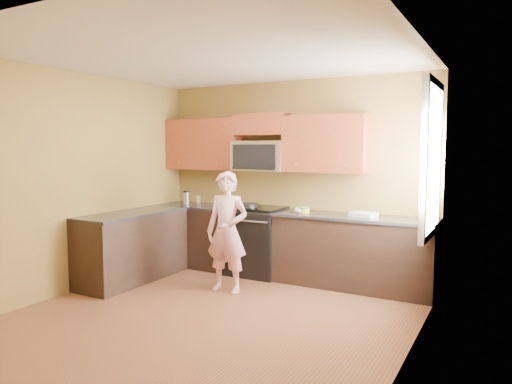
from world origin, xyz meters
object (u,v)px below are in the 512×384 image
Objects in this scene: woman at (227,232)px; butter_tub at (304,213)px; travel_mug at (186,204)px; stove at (256,240)px; frying_pan at (248,207)px; microwave at (261,171)px.

woman is 10.76× the size of butter_tub.
butter_tub is at bearing -1.45° from travel_mug.
stove is 4.72× the size of travel_mug.
frying_pan reaches higher than stove.
frying_pan is at bearing 96.37° from woman.
butter_tub is (0.73, -0.16, -0.53)m from microwave.
butter_tub is at bearing -2.82° from stove.
travel_mug reaches higher than frying_pan.
stove is 6.88× the size of butter_tub.
microwave is at bearing 89.21° from woman.
butter_tub is 1.96m from travel_mug.
woman is 1.58m from travel_mug.
travel_mug is (-1.22, -0.11, -0.53)m from microwave.
woman is (0.07, -0.88, 0.27)m from stove.
woman is 7.39× the size of travel_mug.
travel_mug is (-1.96, 0.05, 0.00)m from butter_tub.
stove is 1.25× the size of microwave.
frying_pan is 2.30× the size of travel_mug.
microwave is at bearing 89.05° from frying_pan.
microwave is at bearing 167.63° from butter_tub.
stove is 0.86m from butter_tub.
stove is at bearing -0.62° from travel_mug.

